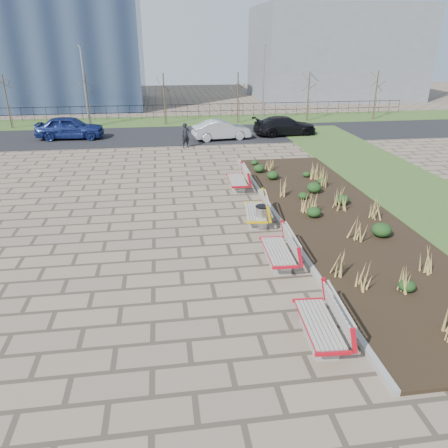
{
  "coord_description": "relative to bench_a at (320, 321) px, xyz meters",
  "views": [
    {
      "loc": [
        -0.36,
        -10.01,
        6.48
      ],
      "look_at": [
        1.5,
        3.0,
        0.9
      ],
      "focal_mm": 35.0,
      "sensor_mm": 36.0,
      "label": 1
    }
  ],
  "objects": [
    {
      "name": "car_black",
      "position": [
        5.54,
        23.02,
        0.19
      ],
      "size": [
        4.81,
        2.4,
        1.34
      ],
      "primitive_type": "imported",
      "rotation": [
        0.0,
        0.0,
        1.69
      ],
      "color": "black",
      "rests_on": "road"
    },
    {
      "name": "tree_d",
      "position": [
        3.0,
        28.56,
        1.54
      ],
      "size": [
        1.4,
        1.4,
        4.0
      ],
      "primitive_type": null,
      "color": "#4C3D2D",
      "rests_on": "grass_verge_far"
    },
    {
      "name": "bench_a",
      "position": [
        0.0,
        0.0,
        0.0
      ],
      "size": [
        1.02,
        2.15,
        1.0
      ],
      "primitive_type": null,
      "rotation": [
        0.0,
        0.0,
        -0.06
      ],
      "color": "red",
      "rests_on": "ground"
    },
    {
      "name": "car_silver",
      "position": [
        0.76,
        22.15,
        0.18
      ],
      "size": [
        4.16,
        1.92,
        1.32
      ],
      "primitive_type": "imported",
      "rotation": [
        0.0,
        0.0,
        1.7
      ],
      "color": "#97999E",
      "rests_on": "road"
    },
    {
      "name": "lamp_east",
      "position": [
        5.0,
        28.06,
        2.54
      ],
      "size": [
        0.24,
        0.6,
        6.0
      ],
      "primitive_type": null,
      "color": "gray",
      "rests_on": "grass_verge_far"
    },
    {
      "name": "tree_b",
      "position": [
        -9.0,
        28.56,
        1.54
      ],
      "size": [
        1.4,
        1.4,
        4.0
      ],
      "primitive_type": null,
      "color": "#4C3D2D",
      "rests_on": "grass_verge_far"
    },
    {
      "name": "building_grey",
      "position": [
        17.0,
        44.06,
        4.5
      ],
      "size": [
        18.0,
        12.0,
        10.0
      ],
      "primitive_type": "cube",
      "color": "slate",
      "rests_on": "ground"
    },
    {
      "name": "planting_bed",
      "position": [
        3.25,
        7.06,
        -0.45
      ],
      "size": [
        4.5,
        18.0,
        0.1
      ],
      "primitive_type": "cube",
      "color": "black",
      "rests_on": "ground"
    },
    {
      "name": "bench_c",
      "position": [
        0.0,
        7.17,
        0.0
      ],
      "size": [
        1.17,
        2.2,
        1.0
      ],
      "primitive_type": null,
      "rotation": [
        0.0,
        0.0,
        -0.13
      ],
      "color": "#E5B30C",
      "rests_on": "ground"
    },
    {
      "name": "lamp_west",
      "position": [
        -9.0,
        28.06,
        2.54
      ],
      "size": [
        0.24,
        0.6,
        6.0
      ],
      "primitive_type": null,
      "color": "gray",
      "rests_on": "grass_verge_far"
    },
    {
      "name": "railing_fence",
      "position": [
        -3.0,
        31.56,
        0.14
      ],
      "size": [
        44.0,
        0.1,
        1.2
      ],
      "primitive_type": null,
      "color": "black",
      "rests_on": "grass_verge_far"
    },
    {
      "name": "tree_f",
      "position": [
        15.0,
        28.56,
        1.54
      ],
      "size": [
        1.4,
        1.4,
        4.0
      ],
      "primitive_type": null,
      "color": "#4C3D2D",
      "rests_on": "grass_verge_far"
    },
    {
      "name": "road",
      "position": [
        -3.0,
        24.06,
        -0.49
      ],
      "size": [
        80.0,
        7.0,
        0.02
      ],
      "primitive_type": "cube",
      "color": "black",
      "rests_on": "ground"
    },
    {
      "name": "bench_d",
      "position": [
        0.0,
        11.27,
        0.0
      ],
      "size": [
        0.96,
        2.12,
        1.0
      ],
      "primitive_type": null,
      "rotation": [
        0.0,
        0.0,
        -0.03
      ],
      "color": "#B50C18",
      "rests_on": "ground"
    },
    {
      "name": "litter_bin",
      "position": [
        0.12,
        6.57,
        -0.07
      ],
      "size": [
        0.46,
        0.46,
        0.86
      ],
      "primitive_type": "cylinder",
      "color": "#B2B2B7",
      "rests_on": "ground"
    },
    {
      "name": "pedestrian",
      "position": [
        -1.85,
        20.03,
        0.29
      ],
      "size": [
        0.69,
        0.59,
        1.59
      ],
      "primitive_type": "imported",
      "rotation": [
        0.0,
        0.0,
        0.43
      ],
      "color": "black",
      "rests_on": "ground"
    },
    {
      "name": "tree_e",
      "position": [
        9.0,
        28.56,
        1.54
      ],
      "size": [
        1.4,
        1.4,
        4.0
      ],
      "primitive_type": null,
      "color": "#4C3D2D",
      "rests_on": "grass_verge_far"
    },
    {
      "name": "tree_a",
      "position": [
        -15.0,
        28.56,
        1.54
      ],
      "size": [
        1.4,
        1.4,
        4.0
      ],
      "primitive_type": null,
      "color": "#4C3D2D",
      "rests_on": "grass_verge_far"
    },
    {
      "name": "ground",
      "position": [
        -3.0,
        2.06,
        -0.5
      ],
      "size": [
        120.0,
        120.0,
        0.0
      ],
      "primitive_type": "plane",
      "color": "#7B6954",
      "rests_on": "ground"
    },
    {
      "name": "bench_b",
      "position": [
        0.0,
        3.78,
        0.0
      ],
      "size": [
        0.97,
        2.13,
        1.0
      ],
      "primitive_type": null,
      "rotation": [
        0.0,
        0.0,
        -0.04
      ],
      "color": "red",
      "rests_on": "ground"
    },
    {
      "name": "tree_c",
      "position": [
        -3.0,
        28.56,
        1.54
      ],
      "size": [
        1.4,
        1.4,
        4.0
      ],
      "primitive_type": null,
      "color": "#4C3D2D",
      "rests_on": "grass_verge_far"
    },
    {
      "name": "grass_verge_far",
      "position": [
        -3.0,
        30.06,
        -0.48
      ],
      "size": [
        80.0,
        5.0,
        0.04
      ],
      "primitive_type": "cube",
      "color": "#33511E",
      "rests_on": "ground"
    },
    {
      "name": "car_blue",
      "position": [
        -9.68,
        23.9,
        0.3
      ],
      "size": [
        4.67,
        2.05,
        1.57
      ],
      "primitive_type": "imported",
      "rotation": [
        0.0,
        0.0,
        1.53
      ],
      "color": "navy",
      "rests_on": "road"
    },
    {
      "name": "planting_curb",
      "position": [
        0.92,
        7.06,
        -0.42
      ],
      "size": [
        0.16,
        18.0,
        0.15
      ],
      "primitive_type": "cube",
      "color": "gray",
      "rests_on": "ground"
    }
  ]
}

